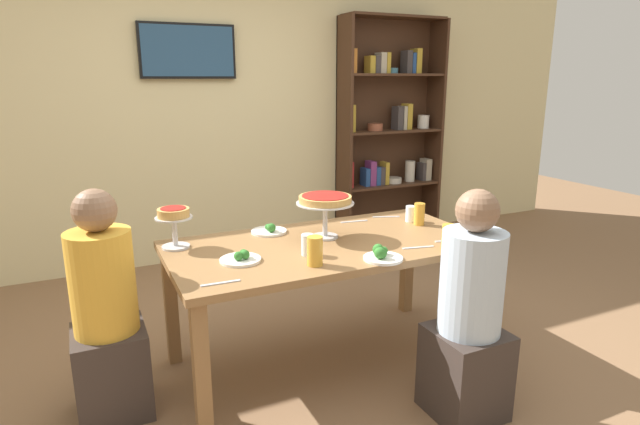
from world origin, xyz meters
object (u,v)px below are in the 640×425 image
(dining_table, at_px, (328,257))
(cutlery_knife_far, at_px, (418,247))
(personal_pizza_stand, at_px, (174,219))
(salad_plate_far_diner, at_px, (382,255))
(salad_plate_near_diner, at_px, (269,230))
(diner_head_west, at_px, (107,322))
(beer_glass_amber_spare, at_px, (315,251))
(beer_glass_amber_short, at_px, (419,214))
(cutlery_knife_near, at_px, (386,217))
(diner_near_right, at_px, (469,323))
(cutlery_fork_far, at_px, (221,283))
(deep_dish_pizza_stand, at_px, (325,202))
(water_glass_clear_near, at_px, (307,245))
(salad_plate_spare, at_px, (241,258))
(beer_glass_amber_tall, at_px, (448,237))
(cutlery_fork_near, at_px, (354,221))
(water_glass_clear_far, at_px, (411,214))
(cutlery_spare_fork, at_px, (450,241))
(television, at_px, (188,51))

(dining_table, relative_size, cutlery_knife_far, 9.78)
(personal_pizza_stand, height_order, salad_plate_far_diner, personal_pizza_stand)
(salad_plate_near_diner, xyz_separation_m, salad_plate_far_diner, (0.35, -0.69, 0.01))
(diner_head_west, xyz_separation_m, beer_glass_amber_spare, (0.96, -0.32, 0.32))
(beer_glass_amber_short, xyz_separation_m, cutlery_knife_near, (-0.09, 0.25, -0.07))
(diner_near_right, distance_m, cutlery_fork_far, 1.20)
(deep_dish_pizza_stand, xyz_separation_m, cutlery_knife_near, (0.56, 0.23, -0.21))
(water_glass_clear_near, bearing_deg, cutlery_knife_near, 31.06)
(beer_glass_amber_short, distance_m, cutlery_fork_far, 1.44)
(diner_head_west, distance_m, cutlery_knife_far, 1.63)
(salad_plate_spare, height_order, cutlery_knife_far, salad_plate_spare)
(beer_glass_amber_tall, height_order, cutlery_knife_far, beer_glass_amber_tall)
(cutlery_fork_far, bearing_deg, beer_glass_amber_short, 18.96)
(diner_near_right, relative_size, cutlery_knife_far, 6.39)
(beer_glass_amber_spare, height_order, cutlery_fork_near, beer_glass_amber_spare)
(dining_table, xyz_separation_m, beer_glass_amber_spare, (-0.22, -0.30, 0.16))
(salad_plate_spare, bearing_deg, beer_glass_amber_short, 7.94)
(beer_glass_amber_short, height_order, beer_glass_amber_spare, beer_glass_amber_spare)
(water_glass_clear_far, height_order, cutlery_knife_near, water_glass_clear_far)
(water_glass_clear_far, bearing_deg, salad_plate_spare, -168.00)
(diner_head_west, relative_size, cutlery_fork_far, 6.39)
(dining_table, xyz_separation_m, water_glass_clear_far, (0.68, 0.17, 0.14))
(beer_glass_amber_tall, height_order, cutlery_spare_fork, beer_glass_amber_tall)
(diner_near_right, bearing_deg, cutlery_fork_far, 70.15)
(television, height_order, cutlery_spare_fork, television)
(salad_plate_far_diner, xyz_separation_m, cutlery_knife_near, (0.47, 0.69, -0.02))
(television, bearing_deg, cutlery_fork_far, -99.78)
(diner_head_west, xyz_separation_m, cutlery_knife_far, (1.58, -0.32, 0.25))
(cutlery_fork_far, height_order, cutlery_spare_fork, same)
(beer_glass_amber_short, bearing_deg, beer_glass_amber_spare, -157.08)
(personal_pizza_stand, relative_size, cutlery_fork_far, 1.24)
(beer_glass_amber_spare, bearing_deg, salad_plate_far_diner, -11.81)
(cutlery_knife_near, bearing_deg, diner_head_west, 30.45)
(salad_plate_far_diner, bearing_deg, cutlery_fork_near, 72.16)
(personal_pizza_stand, distance_m, beer_glass_amber_spare, 0.81)
(diner_head_west, relative_size, water_glass_clear_near, 10.31)
(diner_head_west, relative_size, cutlery_knife_near, 6.39)
(water_glass_clear_far, height_order, cutlery_knife_far, water_glass_clear_far)
(dining_table, height_order, beer_glass_amber_spare, beer_glass_amber_spare)
(salad_plate_spare, relative_size, cutlery_spare_fork, 1.16)
(water_glass_clear_near, relative_size, cutlery_fork_far, 0.62)
(salad_plate_near_diner, distance_m, beer_glass_amber_spare, 0.62)
(cutlery_spare_fork, bearing_deg, cutlery_knife_far, -160.44)
(beer_glass_amber_short, bearing_deg, salad_plate_far_diner, -140.97)
(beer_glass_amber_tall, height_order, cutlery_knife_near, beer_glass_amber_tall)
(salad_plate_far_diner, bearing_deg, beer_glass_amber_spare, 168.19)
(diner_head_west, height_order, cutlery_knife_far, diner_head_west)
(dining_table, bearing_deg, beer_glass_amber_short, 6.60)
(cutlery_fork_near, relative_size, cutlery_knife_near, 1.00)
(diner_head_west, distance_m, cutlery_fork_near, 1.57)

